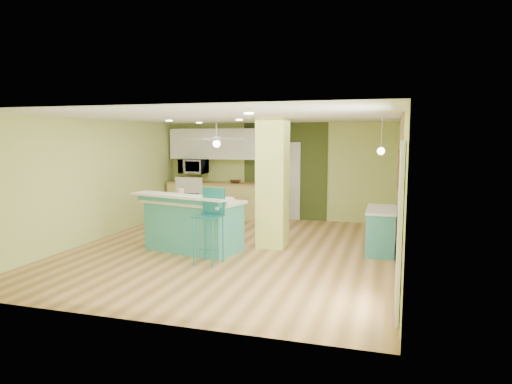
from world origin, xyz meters
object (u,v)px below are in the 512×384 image
Objects in this scene: canister at (181,193)px; fruit_bowl at (235,182)px; side_counter at (381,230)px; peninsula at (193,224)px; bar_stool at (211,213)px.

fruit_bowl is at bearing 89.72° from canister.
fruit_bowl is at bearing 146.67° from side_counter.
fruit_bowl is at bearing 108.98° from peninsula.
peninsula is 1.03m from bar_stool.
canister reaches higher than peninsula.
peninsula reaches higher than side_counter.
peninsula is 3.42m from fruit_bowl.
fruit_bowl is at bearing 111.60° from bar_stool.
fruit_bowl is (-0.34, 3.37, 0.47)m from peninsula.
bar_stool is 1.38m from canister.
peninsula is at bearing 140.13° from bar_stool.
peninsula is 6.98× the size of fruit_bowl.
bar_stool is (0.65, -0.72, 0.35)m from peninsula.
side_counter is at bearing -33.33° from fruit_bowl.
side_counter is 6.90× the size of canister.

